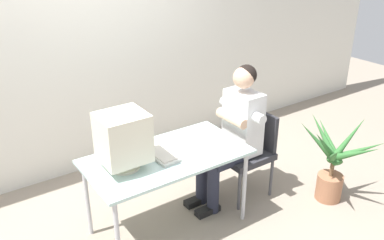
# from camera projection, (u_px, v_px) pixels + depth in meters

# --- Properties ---
(ground_plane) EXTENTS (12.00, 12.00, 0.00)m
(ground_plane) POSITION_uv_depth(u_px,v_px,m) (169.00, 226.00, 3.65)
(ground_plane) COLOR gray
(wall_back) EXTENTS (8.00, 0.10, 3.00)m
(wall_back) POSITION_uv_depth(u_px,v_px,m) (119.00, 25.00, 4.24)
(wall_back) COLOR silver
(wall_back) RESTS_ON ground_plane
(desk) EXTENTS (1.33, 0.71, 0.72)m
(desk) POSITION_uv_depth(u_px,v_px,m) (167.00, 161.00, 3.38)
(desk) COLOR #B7B7BC
(desk) RESTS_ON ground_plane
(crt_monitor) EXTENTS (0.36, 0.32, 0.45)m
(crt_monitor) POSITION_uv_depth(u_px,v_px,m) (123.00, 138.00, 3.07)
(crt_monitor) COLOR beige
(crt_monitor) RESTS_ON desk
(keyboard) EXTENTS (0.19, 0.41, 0.03)m
(keyboard) POSITION_uv_depth(u_px,v_px,m) (159.00, 153.00, 3.35)
(keyboard) COLOR silver
(keyboard) RESTS_ON desk
(office_chair) EXTENTS (0.47, 0.47, 0.83)m
(office_chair) POSITION_uv_depth(u_px,v_px,m) (248.00, 148.00, 3.96)
(office_chair) COLOR #4C4C51
(office_chair) RESTS_ON ground_plane
(person_seated) EXTENTS (0.69, 0.55, 1.32)m
(person_seated) POSITION_uv_depth(u_px,v_px,m) (234.00, 131.00, 3.77)
(person_seated) COLOR silver
(person_seated) RESTS_ON ground_plane
(potted_plant) EXTENTS (0.69, 0.80, 0.83)m
(potted_plant) POSITION_uv_depth(u_px,v_px,m) (333.00, 162.00, 3.86)
(potted_plant) COLOR #9E6647
(potted_plant) RESTS_ON ground_plane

